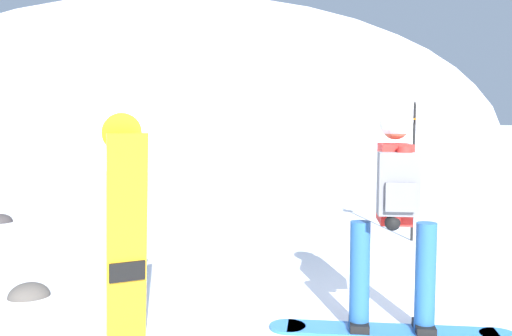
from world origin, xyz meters
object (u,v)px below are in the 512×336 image
piste_marker_near (414,160)px  spare_snowboard (126,228)px  rock_mid (29,297)px  rock_dark (0,222)px  snowboarder_main (394,213)px

piste_marker_near → spare_snowboard: bearing=-156.7°
piste_marker_near → rock_mid: bearing=-175.8°
spare_snowboard → rock_dark: (-0.81, 5.57, -0.84)m
piste_marker_near → rock_mid: (-4.74, -0.35, -1.07)m
rock_mid → spare_snowboard: bearing=-67.9°
rock_mid → rock_dark: bearing=93.0°
spare_snowboard → piste_marker_near: piste_marker_near is taller
piste_marker_near → rock_mid: size_ratio=5.09×
piste_marker_near → rock_dark: size_ratio=4.92×
spare_snowboard → rock_dark: 5.69m
rock_dark → rock_mid: rock_dark is taller
rock_mid → snowboarder_main: bearing=-41.2°
rock_dark → rock_mid: (0.22, -4.13, 0.00)m
rock_dark → rock_mid: 4.14m
snowboarder_main → rock_mid: snowboarder_main is taller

